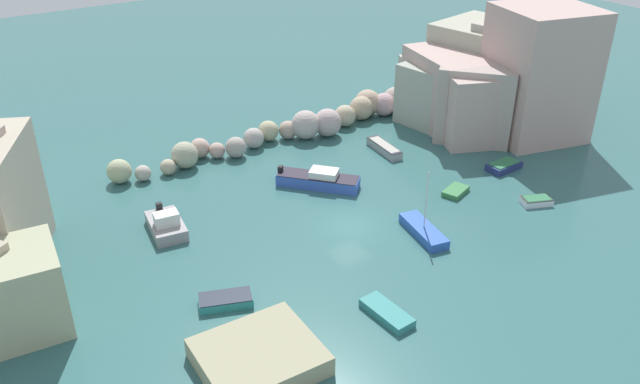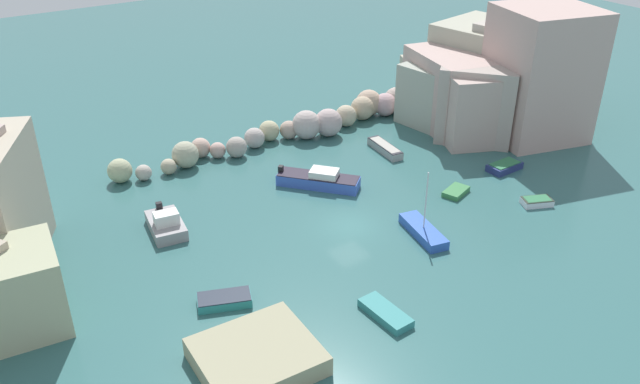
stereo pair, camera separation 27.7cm
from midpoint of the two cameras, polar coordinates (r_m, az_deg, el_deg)
name	(u,v)px [view 2 (the right image)]	position (r m, az deg, el deg)	size (l,w,h in m)	color
cove_water	(350,226)	(47.40, 2.79, -2.97)	(160.00, 160.00, 0.00)	#336363
cliff_headland_right	(495,77)	(66.27, 15.28, 9.72)	(20.02, 18.99, 11.95)	#BDA097
rock_breakwater	(309,123)	(61.54, -0.85, 6.05)	(30.98, 4.67, 2.70)	#A9AE88
stone_dock	(257,357)	(35.79, -5.36, -14.21)	(6.19, 5.49, 1.18)	tan
moored_boat_0	(319,180)	(52.33, 0.05, 1.09)	(5.71, 6.18, 1.53)	blue
moored_boat_1	(423,231)	(46.65, 9.23, -3.40)	(2.36, 4.84, 5.03)	#2B56B6
moored_boat_2	(224,300)	(40.16, -8.21, -9.37)	(3.57, 2.58, 0.61)	teal
moored_boat_3	(166,224)	(47.64, -13.21, -2.77)	(2.78, 4.31, 1.78)	gray
moored_boat_4	(385,148)	(58.59, 5.86, 3.86)	(1.58, 4.44, 0.73)	gray
moored_boat_5	(256,374)	(35.26, -5.41, -15.62)	(1.99, 3.30, 0.62)	#D13C32
moored_boat_6	(537,201)	(52.60, 18.66, -0.79)	(2.58, 2.03, 0.56)	white
moored_boat_7	(385,313)	(39.08, 5.97, -10.54)	(1.60, 3.57, 0.52)	teal
moored_boat_8	(456,192)	(52.53, 12.00, 0.04)	(2.61, 2.03, 0.42)	#367B44
moored_boat_11	(504,166)	(57.30, 16.04, 2.17)	(3.08, 1.66, 0.67)	navy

